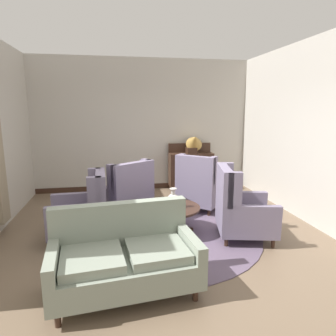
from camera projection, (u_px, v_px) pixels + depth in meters
ground at (165, 241)px, 4.49m from camera, size 8.73×8.73×0.00m
wall_back at (143, 125)px, 7.18m from camera, size 5.41×0.08×3.15m
wall_right at (294, 130)px, 5.54m from camera, size 0.08×4.37×3.15m
baseboard_back at (145, 186)px, 7.43m from camera, size 5.25×0.03×0.12m
area_rug at (162, 233)px, 4.77m from camera, size 3.13×3.13×0.01m
coffee_table at (171, 211)px, 4.74m from camera, size 0.93×0.93×0.44m
porcelain_vase at (173, 199)px, 4.68m from camera, size 0.19×0.19×0.31m
settee at (124, 257)px, 3.21m from camera, size 1.63×0.98×0.92m
armchair_back_corner at (240, 209)px, 4.54m from camera, size 0.99×0.98×1.12m
armchair_far_left at (124, 195)px, 5.32m from camera, size 1.20×1.21×1.08m
armchair_foreground_right at (200, 187)px, 5.83m from camera, size 1.15×1.17×1.12m
armchair_beside_settee at (84, 211)px, 4.51m from camera, size 0.88×0.78×1.04m
side_table at (202, 185)px, 6.24m from camera, size 0.51×0.51×0.67m
sideboard at (191, 169)px, 7.31m from camera, size 1.07×0.36×1.14m
gramophone at (194, 142)px, 7.09m from camera, size 0.47×0.57×0.58m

